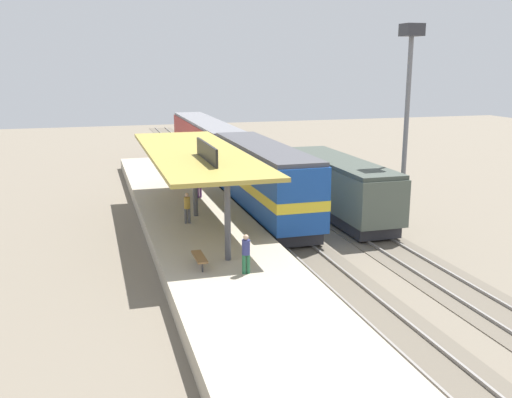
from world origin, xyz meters
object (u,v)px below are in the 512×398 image
(locomotive, at_px, (263,180))
(person_walking, at_px, (199,183))
(person_waiting, at_px, (187,206))
(platform_bench, at_px, (199,257))
(person_boarding, at_px, (246,252))
(passenger_carriage_single, at_px, (206,144))
(freight_car, at_px, (339,187))
(light_mast, at_px, (409,83))

(locomotive, distance_m, person_walking, 4.51)
(locomotive, relative_size, person_waiting, 8.44)
(platform_bench, relative_size, person_boarding, 0.99)
(locomotive, height_order, person_waiting, locomotive)
(person_waiting, relative_size, person_walking, 1.00)
(passenger_carriage_single, height_order, person_walking, passenger_carriage_single)
(passenger_carriage_single, xyz_separation_m, person_boarding, (-4.28, -29.68, -0.46))
(locomotive, distance_m, freight_car, 4.81)
(freight_car, bearing_deg, platform_bench, -139.56)
(passenger_carriage_single, bearing_deg, platform_bench, -101.95)
(person_waiting, bearing_deg, freight_car, 11.06)
(person_boarding, bearing_deg, passenger_carriage_single, 81.80)
(platform_bench, distance_m, freight_car, 13.94)
(locomotive, bearing_deg, platform_bench, -120.10)
(person_waiting, height_order, person_walking, same)
(person_boarding, bearing_deg, person_walking, 87.09)
(locomotive, height_order, freight_car, locomotive)
(person_waiting, bearing_deg, passenger_carriage_single, 75.93)
(platform_bench, relative_size, passenger_carriage_single, 0.08)
(platform_bench, height_order, locomotive, locomotive)
(person_walking, bearing_deg, light_mast, -28.53)
(light_mast, height_order, person_boarding, light_mast)
(passenger_carriage_single, xyz_separation_m, light_mast, (7.80, -21.43, 6.08))
(light_mast, distance_m, person_walking, 14.47)
(light_mast, bearing_deg, locomotive, 156.24)
(person_boarding, bearing_deg, locomotive, 69.90)
(passenger_carriage_single, relative_size, person_boarding, 11.70)
(locomotive, bearing_deg, freight_car, -15.99)
(passenger_carriage_single, height_order, light_mast, light_mast)
(locomotive, xyz_separation_m, freight_car, (4.60, -1.32, -0.44))
(platform_bench, distance_m, person_boarding, 2.24)
(platform_bench, height_order, person_boarding, person_boarding)
(light_mast, bearing_deg, platform_bench, -153.37)
(platform_bench, distance_m, light_mast, 16.97)
(platform_bench, xyz_separation_m, person_waiting, (0.67, 7.09, 0.51))
(freight_car, distance_m, person_walking, 9.10)
(platform_bench, relative_size, locomotive, 0.12)
(passenger_carriage_single, distance_m, person_walking, 15.68)
(person_walking, bearing_deg, platform_bench, -100.63)
(platform_bench, height_order, passenger_carriage_single, passenger_carriage_single)
(light_mast, relative_size, person_walking, 6.84)
(freight_car, height_order, person_waiting, freight_car)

